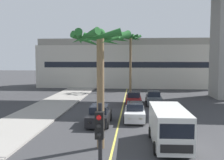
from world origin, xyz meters
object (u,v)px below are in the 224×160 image
object	(u,v)px
car_queue_second	(135,112)
palm_tree_mid_median	(131,44)
car_queue_fourth	(154,98)
delivery_van	(169,126)
traffic_light_median_near	(100,155)
palm_tree_near_median	(101,52)
car_queue_front	(134,99)
car_queue_third	(99,116)

from	to	relation	value
car_queue_second	palm_tree_mid_median	distance (m)	21.33
car_queue_fourth	delivery_van	bearing A→B (deg)	-90.56
car_queue_fourth	traffic_light_median_near	size ratio (longest dim) A/B	0.98
delivery_van	palm_tree_near_median	world-z (taller)	palm_tree_near_median
car_queue_front	palm_tree_mid_median	bearing A→B (deg)	92.51
car_queue_second	palm_tree_near_median	xyz separation A→B (m)	(-2.06, -7.22, 5.07)
car_queue_third	car_queue_fourth	bearing A→B (deg)	62.03
car_queue_second	car_queue_fourth	xyz separation A→B (m)	(2.23, 8.14, 0.00)
car_queue_fourth	palm_tree_mid_median	bearing A→B (deg)	103.72
car_queue_third	delivery_van	size ratio (longest dim) A/B	0.77
traffic_light_median_near	car_queue_third	bearing A→B (deg)	97.90
car_queue_second	palm_tree_mid_median	bearing A→B (deg)	91.98
car_queue_third	palm_tree_near_median	bearing A→B (deg)	-81.23
car_queue_fourth	traffic_light_median_near	distance (m)	23.83
car_queue_second	car_queue_front	bearing A→B (deg)	91.05
car_queue_third	car_queue_second	bearing A→B (deg)	28.47
car_queue_third	car_queue_fourth	world-z (taller)	same
car_queue_front	delivery_van	bearing A→B (deg)	-80.82
car_queue_front	car_queue_second	bearing A→B (deg)	-88.95
car_queue_front	car_queue_third	distance (m)	9.28
car_queue_third	palm_tree_near_median	xyz separation A→B (m)	(0.87, -5.63, 5.07)
car_queue_front	palm_tree_near_median	distance (m)	15.46
car_queue_front	delivery_van	size ratio (longest dim) A/B	0.78
car_queue_third	palm_tree_near_median	size ratio (longest dim) A/B	0.57
car_queue_front	delivery_van	distance (m)	13.93
car_queue_front	palm_tree_mid_median	xyz separation A→B (m)	(-0.56, 12.88, 7.02)
car_queue_fourth	palm_tree_near_median	bearing A→B (deg)	-105.63
car_queue_third	palm_tree_mid_median	world-z (taller)	palm_tree_mid_median
car_queue_front	delivery_van	world-z (taller)	delivery_van
delivery_van	traffic_light_median_near	xyz separation A→B (m)	(-3.11, -8.90, 1.43)
car_queue_third	car_queue_fourth	size ratio (longest dim) A/B	1.00
car_queue_fourth	palm_tree_mid_median	size ratio (longest dim) A/B	0.44
car_queue_front	car_queue_fourth	size ratio (longest dim) A/B	1.00
car_queue_second	car_queue_third	world-z (taller)	same
car_queue_fourth	car_queue_second	bearing A→B (deg)	-105.35
car_queue_fourth	car_queue_third	bearing A→B (deg)	-117.97
car_queue_second	traffic_light_median_near	distance (m)	15.55
car_queue_second	delivery_van	bearing A→B (deg)	-72.15
car_queue_second	car_queue_fourth	world-z (taller)	same
car_queue_front	traffic_light_median_near	world-z (taller)	traffic_light_median_near
palm_tree_mid_median	car_queue_fourth	bearing A→B (deg)	-76.28
palm_tree_near_median	palm_tree_mid_median	size ratio (longest dim) A/B	0.77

